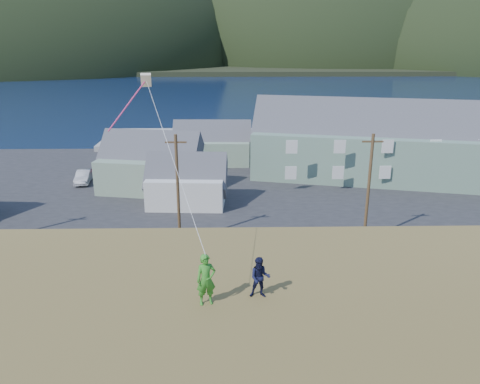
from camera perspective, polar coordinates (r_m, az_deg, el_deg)
name	(u,v)px	position (r m, az deg, el deg)	size (l,w,h in m)	color
ground	(224,251)	(36.29, -1.92, -7.26)	(900.00, 900.00, 0.00)	#0A1638
grass_strip	(224,263)	(34.47, -1.96, -8.61)	(110.00, 8.00, 0.10)	#4C3D19
waterfront_lot	(226,185)	(52.13, -1.71, 0.88)	(72.00, 36.00, 0.12)	#28282B
wharf	(189,139)	(74.60, -6.22, 6.42)	(26.00, 14.00, 0.90)	gray
far_shore	(229,58)	(363.04, -1.32, 15.96)	(900.00, 320.00, 2.00)	black
far_hills	(284,60)	(314.38, 5.42, 15.71)	(760.00, 265.00, 143.00)	black
lodge	(392,143)	(56.05, 18.03, 5.68)	(32.70, 15.86, 11.09)	slate
shed_palegreen_near	(151,164)	(50.70, -10.83, 3.37)	(11.56, 8.45, 7.68)	gray
shed_white	(187,182)	(45.63, -6.52, 1.28)	(8.04, 5.58, 6.20)	silver
shed_palegreen_far	(212,144)	(61.00, -3.40, 5.90)	(10.19, 5.96, 6.77)	slate
utility_poles	(174,191)	(36.29, -8.01, 0.11)	(31.16, 0.24, 8.74)	#47331E
parked_cars	(156,170)	(55.79, -10.22, 2.62)	(21.97, 12.13, 1.56)	white
kite_flyer_green	(206,280)	(15.65, -4.16, -10.61)	(0.65, 0.43, 1.78)	#308424
kite_flyer_navy	(260,278)	(16.08, 2.45, -10.38)	(0.71, 0.55, 1.46)	black
kite_rig	(144,86)	(21.37, -11.63, 12.58)	(2.08, 4.04, 9.47)	beige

